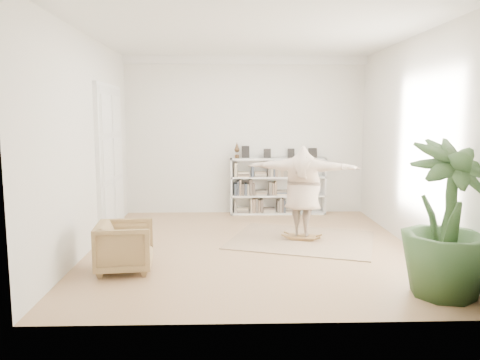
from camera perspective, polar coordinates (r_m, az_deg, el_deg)
The scene contains 9 objects.
floor at distance 8.18m, azimuth 1.49°, elevation -8.20°, with size 6.00×6.00×0.00m, color tan.
room_shell at distance 10.87m, azimuth 0.68°, elevation 14.43°, with size 6.00×6.00×6.00m.
doors at distance 9.46m, azimuth -15.51°, elevation 2.34°, with size 0.09×1.78×2.92m.
bookshelf at distance 10.85m, azimuth 4.61°, elevation -0.81°, with size 2.20×0.35×1.64m.
armchair at distance 7.08m, azimuth -13.84°, elevation -7.89°, with size 0.78×0.80×0.73m, color tan.
rug at distance 8.69m, azimuth 7.54°, elevation -7.24°, with size 2.50×2.00×0.02m, color tan.
rocker_board at distance 8.67m, azimuth 7.55°, elevation -6.88°, with size 0.56×0.44×0.10m.
person at distance 8.49m, azimuth 7.65°, elevation -1.14°, with size 2.01×0.55×1.64m, color #C0A690.
houseplant at distance 6.36m, azimuth 23.94°, elevation -4.35°, with size 1.11×1.11×1.97m, color #325229.
Camera 1 is at (-0.44, -7.85, 2.25)m, focal length 35.00 mm.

